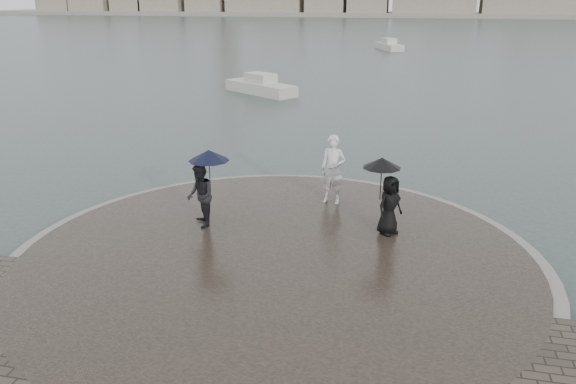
# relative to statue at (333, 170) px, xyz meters

# --- Properties ---
(ground) EXTENTS (400.00, 400.00, 0.00)m
(ground) POSITION_rel_statue_xyz_m (-0.77, -7.21, -1.36)
(ground) COLOR #2B3835
(ground) RESTS_ON ground
(kerb_ring) EXTENTS (12.50, 12.50, 0.32)m
(kerb_ring) POSITION_rel_statue_xyz_m (-0.77, -3.71, -1.20)
(kerb_ring) COLOR gray
(kerb_ring) RESTS_ON ground
(quay_tip) EXTENTS (11.90, 11.90, 0.36)m
(quay_tip) POSITION_rel_statue_xyz_m (-0.77, -3.71, -1.18)
(quay_tip) COLOR #2D261E
(quay_tip) RESTS_ON ground
(statue) EXTENTS (0.80, 0.59, 2.00)m
(statue) POSITION_rel_statue_xyz_m (0.00, 0.00, 0.00)
(statue) COLOR silver
(statue) RESTS_ON quay_tip
(visitor_left) EXTENTS (1.25, 1.13, 2.04)m
(visitor_left) POSITION_rel_statue_xyz_m (-3.01, -2.46, 0.12)
(visitor_left) COLOR black
(visitor_left) RESTS_ON quay_tip
(visitor_right) EXTENTS (1.16, 1.02, 1.95)m
(visitor_right) POSITION_rel_statue_xyz_m (1.64, -1.88, 0.09)
(visitor_right) COLOR black
(visitor_right) RESTS_ON quay_tip
(boats) EXTENTS (37.06, 37.73, 1.50)m
(boats) POSITION_rel_statue_xyz_m (4.97, 36.62, -0.98)
(boats) COLOR beige
(boats) RESTS_ON ground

